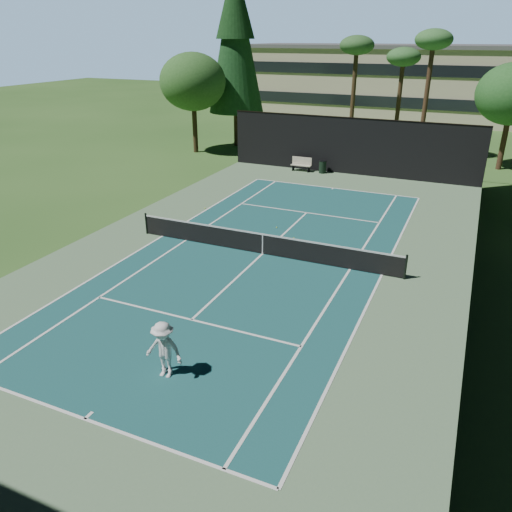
# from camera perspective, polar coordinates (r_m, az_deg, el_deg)

# --- Properties ---
(ground) EXTENTS (160.00, 160.00, 0.00)m
(ground) POSITION_cam_1_polar(r_m,az_deg,el_deg) (23.06, 0.75, 0.21)
(ground) COLOR #305B22
(ground) RESTS_ON ground
(apron_slab) EXTENTS (18.00, 32.00, 0.01)m
(apron_slab) POSITION_cam_1_polar(r_m,az_deg,el_deg) (23.06, 0.75, 0.23)
(apron_slab) COLOR #5B7C57
(apron_slab) RESTS_ON ground
(court_surface) EXTENTS (10.97, 23.77, 0.01)m
(court_surface) POSITION_cam_1_polar(r_m,az_deg,el_deg) (23.06, 0.75, 0.24)
(court_surface) COLOR #195051
(court_surface) RESTS_ON ground
(court_lines) EXTENTS (11.07, 23.87, 0.01)m
(court_lines) POSITION_cam_1_polar(r_m,az_deg,el_deg) (23.06, 0.75, 0.26)
(court_lines) COLOR white
(court_lines) RESTS_ON ground
(tennis_net) EXTENTS (12.90, 0.10, 1.10)m
(tennis_net) POSITION_cam_1_polar(r_m,az_deg,el_deg) (22.85, 0.76, 1.50)
(tennis_net) COLOR black
(tennis_net) RESTS_ON ground
(fence) EXTENTS (18.04, 32.05, 4.03)m
(fence) POSITION_cam_1_polar(r_m,az_deg,el_deg) (22.39, 0.84, 4.99)
(fence) COLOR black
(fence) RESTS_ON ground
(player) EXTENTS (1.21, 0.74, 1.81)m
(player) POSITION_cam_1_polar(r_m,az_deg,el_deg) (14.96, -10.49, -10.52)
(player) COLOR white
(player) RESTS_ON ground
(tennis_ball_b) EXTENTS (0.07, 0.07, 0.07)m
(tennis_ball_b) POSITION_cam_1_polar(r_m,az_deg,el_deg) (26.23, 2.38, 3.28)
(tennis_ball_b) COLOR #CCEF36
(tennis_ball_b) RESTS_ON ground
(tennis_ball_c) EXTENTS (0.06, 0.06, 0.06)m
(tennis_ball_c) POSITION_cam_1_polar(r_m,az_deg,el_deg) (24.94, 4.35, 2.09)
(tennis_ball_c) COLOR #CFDA31
(tennis_ball_c) RESTS_ON ground
(tennis_ball_d) EXTENTS (0.07, 0.07, 0.07)m
(tennis_ball_d) POSITION_cam_1_polar(r_m,az_deg,el_deg) (29.37, -5.86, 5.46)
(tennis_ball_d) COLOR #DCF337
(tennis_ball_d) RESTS_ON ground
(park_bench) EXTENTS (1.50, 0.45, 1.02)m
(park_bench) POSITION_cam_1_polar(r_m,az_deg,el_deg) (37.78, 5.22, 10.46)
(park_bench) COLOR #BEB59E
(park_bench) RESTS_ON ground
(trash_bin) EXTENTS (0.56, 0.56, 0.95)m
(trash_bin) POSITION_cam_1_polar(r_m,az_deg,el_deg) (37.36, 7.62, 10.09)
(trash_bin) COLOR black
(trash_bin) RESTS_ON ground
(pine_tree) EXTENTS (4.80, 4.80, 15.00)m
(pine_tree) POSITION_cam_1_polar(r_m,az_deg,el_deg) (46.13, -2.39, 24.24)
(pine_tree) COLOR #48331F
(pine_tree) RESTS_ON ground
(palm_a) EXTENTS (2.80, 2.80, 9.32)m
(palm_a) POSITION_cam_1_polar(r_m,az_deg,el_deg) (44.64, 11.43, 22.09)
(palm_a) COLOR #44311D
(palm_a) RESTS_ON ground
(palm_b) EXTENTS (2.80, 2.80, 8.42)m
(palm_b) POSITION_cam_1_polar(r_m,az_deg,el_deg) (45.97, 16.48, 20.63)
(palm_b) COLOR #45301D
(palm_b) RESTS_ON ground
(palm_c) EXTENTS (2.80, 2.80, 9.77)m
(palm_c) POSITION_cam_1_polar(r_m,az_deg,el_deg) (42.65, 19.58, 21.76)
(palm_c) COLOR #4A311F
(palm_c) RESTS_ON ground
(decid_tree_c) EXTENTS (5.44, 5.44, 8.09)m
(decid_tree_c) POSITION_cam_1_polar(r_m,az_deg,el_deg) (43.70, -7.24, 19.13)
(decid_tree_c) COLOR #3F2F1B
(decid_tree_c) RESTS_ON ground
(campus_building) EXTENTS (40.50, 12.50, 8.30)m
(campus_building) POSITION_cam_1_polar(r_m,az_deg,el_deg) (66.13, 17.57, 18.48)
(campus_building) COLOR beige
(campus_building) RESTS_ON ground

